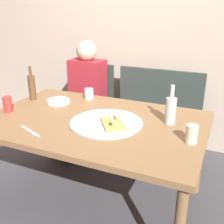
% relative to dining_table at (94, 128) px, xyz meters
% --- Properties ---
extents(ground_plane, '(8.00, 8.00, 0.00)m').
position_rel_dining_table_xyz_m(ground_plane, '(0.00, 0.00, -0.66)').
color(ground_plane, '#424247').
extents(back_wall, '(6.00, 0.10, 2.60)m').
position_rel_dining_table_xyz_m(back_wall, '(0.00, 1.29, 0.64)').
color(back_wall, '#BCA893').
rests_on(back_wall, ground_plane).
extents(dining_table, '(1.57, 1.02, 0.73)m').
position_rel_dining_table_xyz_m(dining_table, '(0.00, 0.00, 0.00)').
color(dining_table, olive).
rests_on(dining_table, ground_plane).
extents(pizza_tray, '(0.51, 0.51, 0.01)m').
position_rel_dining_table_xyz_m(pizza_tray, '(0.11, -0.03, 0.07)').
color(pizza_tray, '#ADADB2').
rests_on(pizza_tray, dining_table).
extents(pizza_slice_last, '(0.23, 0.25, 0.05)m').
position_rel_dining_table_xyz_m(pizza_slice_last, '(0.17, -0.05, 0.09)').
color(pizza_slice_last, tan).
rests_on(pizza_slice_last, pizza_tray).
extents(wine_bottle, '(0.07, 0.07, 0.28)m').
position_rel_dining_table_xyz_m(wine_bottle, '(0.52, 0.16, 0.17)').
color(wine_bottle, '#B2BCC1').
rests_on(wine_bottle, dining_table).
extents(beer_bottle, '(0.06, 0.06, 0.30)m').
position_rel_dining_table_xyz_m(beer_bottle, '(-0.70, 0.19, 0.18)').
color(beer_bottle, brown).
rests_on(beer_bottle, dining_table).
extents(tumbler_near, '(0.08, 0.08, 0.09)m').
position_rel_dining_table_xyz_m(tumbler_near, '(-0.25, 0.39, 0.12)').
color(tumbler_near, silver).
rests_on(tumbler_near, dining_table).
extents(tumbler_far, '(0.07, 0.07, 0.11)m').
position_rel_dining_table_xyz_m(tumbler_far, '(0.70, -0.08, 0.13)').
color(tumbler_far, beige).
rests_on(tumbler_far, dining_table).
extents(soda_can, '(0.07, 0.07, 0.12)m').
position_rel_dining_table_xyz_m(soda_can, '(-0.69, -0.13, 0.13)').
color(soda_can, red).
rests_on(soda_can, dining_table).
extents(plate_stack, '(0.19, 0.19, 0.03)m').
position_rel_dining_table_xyz_m(plate_stack, '(-0.44, 0.20, 0.08)').
color(plate_stack, white).
rests_on(plate_stack, dining_table).
extents(table_knife, '(0.21, 0.10, 0.01)m').
position_rel_dining_table_xyz_m(table_knife, '(-0.30, -0.35, 0.07)').
color(table_knife, '#B7B7BC').
rests_on(table_knife, dining_table).
extents(chair_left, '(0.44, 0.44, 0.90)m').
position_rel_dining_table_xyz_m(chair_left, '(-0.52, 0.91, -0.14)').
color(chair_left, '#2D3833').
rests_on(chair_left, ground_plane).
extents(chair_middle, '(0.44, 0.44, 0.90)m').
position_rel_dining_table_xyz_m(chair_middle, '(0.01, 0.91, -0.14)').
color(chair_middle, '#2D3833').
rests_on(chair_middle, ground_plane).
extents(chair_right, '(0.44, 0.44, 0.90)m').
position_rel_dining_table_xyz_m(chair_right, '(0.44, 0.91, -0.14)').
color(chair_right, '#2D3833').
rests_on(chair_right, ground_plane).
extents(guest_in_sweater, '(0.36, 0.56, 1.17)m').
position_rel_dining_table_xyz_m(guest_in_sweater, '(-0.52, 0.76, -0.02)').
color(guest_in_sweater, maroon).
rests_on(guest_in_sweater, ground_plane).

